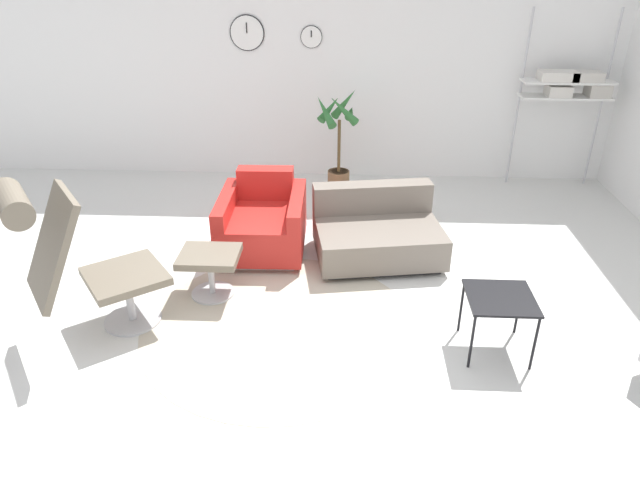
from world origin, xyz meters
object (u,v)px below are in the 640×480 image
object	(u,v)px
lounge_chair	(71,250)
couch_low	(377,234)
ottoman	(210,264)
shelf_unit	(571,85)
potted_plant	(338,146)
armchair_red	(263,224)
side_table	(500,302)

from	to	relation	value
lounge_chair	couch_low	world-z (taller)	lounge_chair
ottoman	shelf_unit	distance (m)	4.56
ottoman	potted_plant	world-z (taller)	potted_plant
armchair_red	side_table	size ratio (longest dim) A/B	2.00
lounge_chair	side_table	world-z (taller)	lounge_chair
side_table	potted_plant	xyz separation A→B (m)	(-1.20, 2.90, 0.17)
armchair_red	shelf_unit	world-z (taller)	shelf_unit
lounge_chair	ottoman	size ratio (longest dim) A/B	2.59
armchair_red	potted_plant	xyz separation A→B (m)	(0.68, 1.45, 0.31)
ottoman	potted_plant	size ratio (longest dim) A/B	0.39
couch_low	side_table	distance (m)	1.61
potted_plant	shelf_unit	world-z (taller)	shelf_unit
lounge_chair	potted_plant	size ratio (longest dim) A/B	1.02
lounge_chair	armchair_red	xyz separation A→B (m)	(1.13, 1.44, -0.47)
lounge_chair	potted_plant	bearing A→B (deg)	110.62
shelf_unit	ottoman	bearing A→B (deg)	-144.20
couch_low	shelf_unit	world-z (taller)	shelf_unit
potted_plant	shelf_unit	bearing A→B (deg)	7.36
armchair_red	side_table	bearing A→B (deg)	141.38
lounge_chair	ottoman	world-z (taller)	lounge_chair
armchair_red	shelf_unit	bearing A→B (deg)	-152.57
armchair_red	couch_low	xyz separation A→B (m)	(1.08, -0.06, -0.04)
lounge_chair	couch_low	distance (m)	2.66
lounge_chair	side_table	xyz separation A→B (m)	(3.02, -0.01, -0.33)
lounge_chair	shelf_unit	world-z (taller)	shelf_unit
armchair_red	couch_low	bearing A→B (deg)	175.72
couch_low	lounge_chair	bearing A→B (deg)	22.47
couch_low	potted_plant	size ratio (longest dim) A/B	1.02
potted_plant	ottoman	bearing A→B (deg)	-113.86
armchair_red	couch_low	distance (m)	1.08
side_table	potted_plant	bearing A→B (deg)	112.52
couch_low	potted_plant	xyz separation A→B (m)	(-0.40, 1.51, 0.35)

